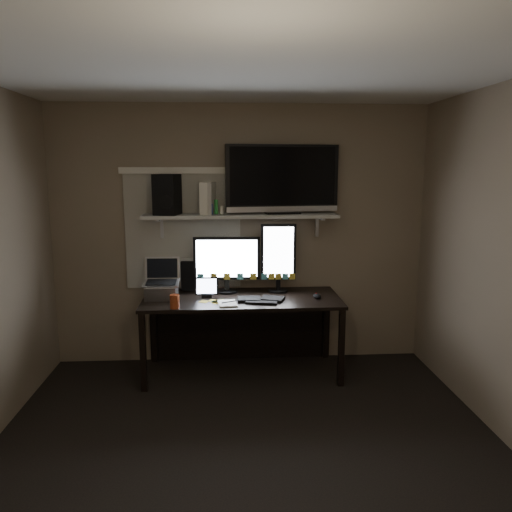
{
  "coord_description": "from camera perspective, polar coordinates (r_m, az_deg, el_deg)",
  "views": [
    {
      "loc": [
        -0.15,
        -3.01,
        1.92
      ],
      "look_at": [
        0.12,
        1.25,
        1.15
      ],
      "focal_mm": 35.0,
      "sensor_mm": 36.0,
      "label": 1
    }
  ],
  "objects": [
    {
      "name": "bottles",
      "position": [
        4.62,
        -4.89,
        5.57
      ],
      "size": [
        0.21,
        0.06,
        0.13
      ],
      "primitive_type": null,
      "rotation": [
        0.0,
        0.0,
        -0.05
      ],
      "color": "#A50F0C",
      "rests_on": "wall_shelf"
    },
    {
      "name": "floor",
      "position": [
        3.57,
        -0.7,
        -22.24
      ],
      "size": [
        3.6,
        3.6,
        0.0
      ],
      "primitive_type": "plane",
      "color": "black",
      "rests_on": "ground"
    },
    {
      "name": "cup",
      "position": [
        4.29,
        -9.28,
        -5.16
      ],
      "size": [
        0.1,
        0.1,
        0.12
      ],
      "primitive_type": "cylinder",
      "rotation": [
        0.0,
        0.0,
        -0.33
      ],
      "color": "#95371B",
      "rests_on": "desk"
    },
    {
      "name": "tv",
      "position": [
        4.69,
        3.04,
        8.74
      ],
      "size": [
        1.08,
        0.33,
        0.64
      ],
      "primitive_type": "cube",
      "rotation": [
        0.0,
        0.0,
        0.13
      ],
      "color": "black",
      "rests_on": "wall_shelf"
    },
    {
      "name": "monitor_portrait",
      "position": [
        4.74,
        2.57,
        -0.17
      ],
      "size": [
        0.34,
        0.07,
        0.67
      ],
      "primitive_type": "cube",
      "rotation": [
        0.0,
        0.0,
        -0.03
      ],
      "color": "black",
      "rests_on": "desk"
    },
    {
      "name": "game_console",
      "position": [
        4.67,
        -5.52,
        6.61
      ],
      "size": [
        0.15,
        0.26,
        0.3
      ],
      "primitive_type": "cube",
      "rotation": [
        0.0,
        0.0,
        -0.32
      ],
      "color": "silver",
      "rests_on": "wall_shelf"
    },
    {
      "name": "keyboard",
      "position": [
        4.49,
        0.53,
        -4.94
      ],
      "size": [
        0.44,
        0.24,
        0.03
      ],
      "primitive_type": "cube",
      "rotation": [
        0.0,
        0.0,
        -0.18
      ],
      "color": "black",
      "rests_on": "desk"
    },
    {
      "name": "window_blinds",
      "position": [
        4.85,
        -8.33,
        2.8
      ],
      "size": [
        1.1,
        0.02,
        1.1
      ],
      "primitive_type": "cube",
      "color": "beige",
      "rests_on": "back_wall"
    },
    {
      "name": "desk",
      "position": [
        4.76,
        -1.67,
        -6.44
      ],
      "size": [
        1.8,
        0.75,
        0.73
      ],
      "color": "black",
      "rests_on": "floor"
    },
    {
      "name": "ceiling",
      "position": [
        3.07,
        -0.81,
        21.15
      ],
      "size": [
        3.6,
        3.6,
        0.0
      ],
      "primitive_type": "plane",
      "rotation": [
        3.14,
        0.0,
        0.0
      ],
      "color": "silver",
      "rests_on": "back_wall"
    },
    {
      "name": "tablet",
      "position": [
        4.61,
        -5.66,
        -3.56
      ],
      "size": [
        0.22,
        0.09,
        0.19
      ],
      "primitive_type": "cube",
      "rotation": [
        0.0,
        0.0,
        0.01
      ],
      "color": "black",
      "rests_on": "desk"
    },
    {
      "name": "monitor_landscape",
      "position": [
        4.73,
        -3.36,
        -0.93
      ],
      "size": [
        0.63,
        0.09,
        0.55
      ],
      "primitive_type": "cube",
      "rotation": [
        0.0,
        0.0,
        -0.03
      ],
      "color": "black",
      "rests_on": "desk"
    },
    {
      "name": "file_sorter",
      "position": [
        4.88,
        -7.06,
        -2.09
      ],
      "size": [
        0.25,
        0.14,
        0.31
      ],
      "primitive_type": "cube",
      "rotation": [
        0.0,
        0.0,
        -0.12
      ],
      "color": "black",
      "rests_on": "desk"
    },
    {
      "name": "laptop",
      "position": [
        4.6,
        -10.78,
        -2.64
      ],
      "size": [
        0.32,
        0.26,
        0.36
      ],
      "primitive_type": "cube",
      "rotation": [
        0.0,
        0.0,
        -0.01
      ],
      "color": "#B7B7BC",
      "rests_on": "desk"
    },
    {
      "name": "speaker",
      "position": [
        4.64,
        -10.12,
        6.93
      ],
      "size": [
        0.25,
        0.28,
        0.37
      ],
      "primitive_type": "cube",
      "rotation": [
        0.0,
        0.0,
        -0.23
      ],
      "color": "black",
      "rests_on": "wall_shelf"
    },
    {
      "name": "back_wall",
      "position": [
        4.86,
        -1.82,
        2.32
      ],
      "size": [
        3.6,
        0.0,
        3.6
      ],
      "primitive_type": "plane",
      "rotation": [
        1.57,
        0.0,
        0.0
      ],
      "color": "#746653",
      "rests_on": "floor"
    },
    {
      "name": "notepad",
      "position": [
        4.38,
        -3.29,
        -5.44
      ],
      "size": [
        0.18,
        0.23,
        0.01
      ],
      "primitive_type": "cube",
      "rotation": [
        0.0,
        0.0,
        0.1
      ],
      "color": "silver",
      "rests_on": "desk"
    },
    {
      "name": "mouse",
      "position": [
        4.6,
        6.97,
        -4.56
      ],
      "size": [
        0.08,
        0.12,
        0.04
      ],
      "primitive_type": "ellipsoid",
      "rotation": [
        0.0,
        0.0,
        0.11
      ],
      "color": "black",
      "rests_on": "desk"
    },
    {
      "name": "sticky_notes",
      "position": [
        4.47,
        -4.32,
        -5.2
      ],
      "size": [
        0.37,
        0.3,
        0.0
      ],
      "primitive_type": null,
      "rotation": [
        0.0,
        0.0,
        0.18
      ],
      "color": "gold",
      "rests_on": "desk"
    },
    {
      "name": "wall_shelf",
      "position": [
        4.66,
        -1.76,
        4.64
      ],
      "size": [
        1.8,
        0.35,
        0.03
      ],
      "primitive_type": "cube",
      "color": "#B3B4AF",
      "rests_on": "back_wall"
    }
  ]
}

